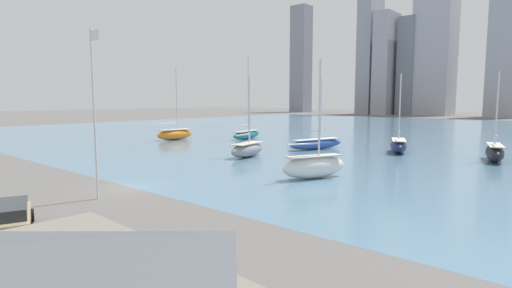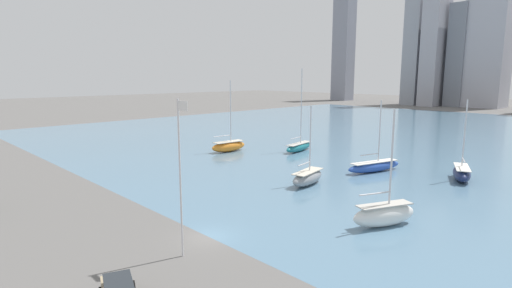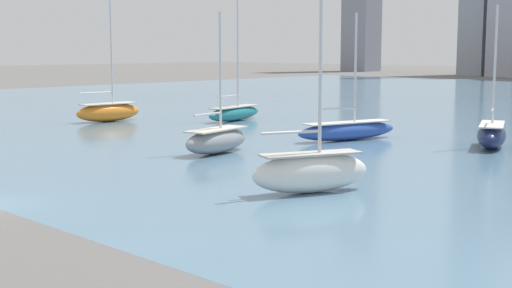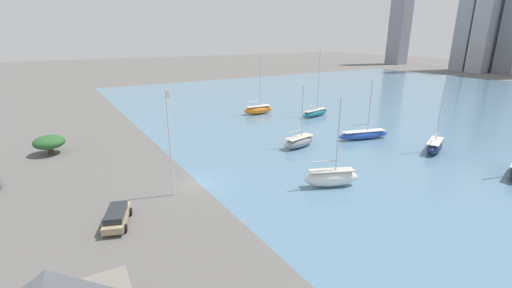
# 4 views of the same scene
# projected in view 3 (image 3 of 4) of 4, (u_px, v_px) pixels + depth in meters

# --- Properties ---
(sailboat_orange) EXTENTS (2.67, 7.17, 12.69)m
(sailboat_orange) POSITION_uv_depth(u_px,v_px,m) (108.00, 111.00, 71.61)
(sailboat_orange) COLOR orange
(sailboat_orange) RESTS_ON harbor_water
(sailboat_gray) EXTENTS (3.33, 6.75, 9.85)m
(sailboat_gray) POSITION_uv_depth(u_px,v_px,m) (217.00, 140.00, 50.04)
(sailboat_gray) COLOR gray
(sailboat_gray) RESTS_ON harbor_water
(sailboat_navy) EXTENTS (4.55, 6.87, 10.50)m
(sailboat_navy) POSITION_uv_depth(u_px,v_px,m) (492.00, 134.00, 52.85)
(sailboat_navy) COLOR #19234C
(sailboat_navy) RESTS_ON harbor_water
(sailboat_teal) EXTENTS (3.32, 8.52, 14.75)m
(sailboat_teal) POSITION_uv_depth(u_px,v_px,m) (234.00, 112.00, 72.43)
(sailboat_teal) COLOR #1E757F
(sailboat_teal) RESTS_ON harbor_water
(sailboat_white) EXTENTS (4.15, 6.59, 10.59)m
(sailboat_white) POSITION_uv_depth(u_px,v_px,m) (311.00, 171.00, 36.30)
(sailboat_white) COLOR white
(sailboat_white) RESTS_ON harbor_water
(sailboat_blue) EXTENTS (4.31, 9.54, 10.12)m
(sailboat_blue) POSITION_uv_depth(u_px,v_px,m) (347.00, 130.00, 57.13)
(sailboat_blue) COLOR #284CA8
(sailboat_blue) RESTS_ON harbor_water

